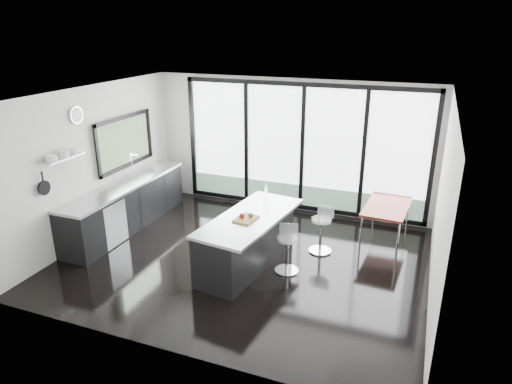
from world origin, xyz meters
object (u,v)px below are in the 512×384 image
at_px(bar_stool_far, 321,235).
at_px(red_table, 385,223).
at_px(bar_stool_near, 287,254).
at_px(island, 247,240).

height_order(bar_stool_far, red_table, red_table).
xyz_separation_m(bar_stool_near, red_table, (1.35, 1.77, 0.04)).
distance_m(bar_stool_near, red_table, 2.23).
xyz_separation_m(bar_stool_near, bar_stool_far, (0.34, 0.87, 0.01)).
xyz_separation_m(island, red_table, (2.05, 1.79, -0.11)).
height_order(bar_stool_near, red_table, red_table).
xyz_separation_m(island, bar_stool_far, (1.04, 0.89, -0.14)).
distance_m(bar_stool_near, bar_stool_far, 0.94).
relative_size(island, bar_stool_far, 3.58).
bearing_deg(bar_stool_near, red_table, 42.16).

